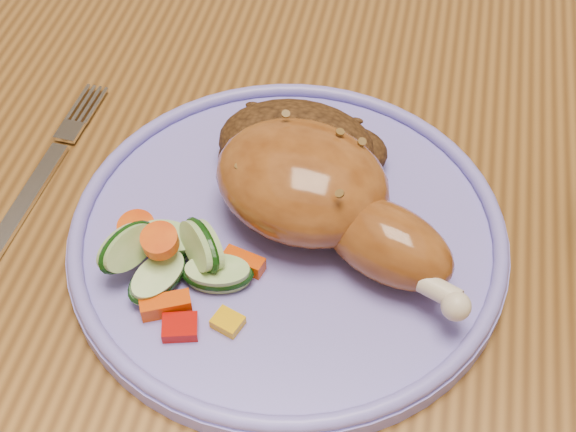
% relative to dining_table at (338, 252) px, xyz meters
% --- Properties ---
extents(dining_table, '(0.90, 1.40, 0.75)m').
position_rel_dining_table_xyz_m(dining_table, '(0.00, 0.00, 0.00)').
color(dining_table, brown).
rests_on(dining_table, ground).
extents(plate, '(0.28, 0.28, 0.01)m').
position_rel_dining_table_xyz_m(plate, '(-0.03, -0.06, 0.09)').
color(plate, '#7970D9').
rests_on(plate, dining_table).
extents(plate_rim, '(0.28, 0.28, 0.01)m').
position_rel_dining_table_xyz_m(plate_rim, '(-0.03, -0.06, 0.10)').
color(plate_rim, '#7970D9').
rests_on(plate_rim, plate).
extents(chicken_leg, '(0.18, 0.14, 0.06)m').
position_rel_dining_table_xyz_m(chicken_leg, '(-0.01, -0.05, 0.12)').
color(chicken_leg, brown).
rests_on(chicken_leg, plate).
extents(rice_pilaf, '(0.11, 0.08, 0.05)m').
position_rel_dining_table_xyz_m(rice_pilaf, '(-0.03, -0.00, 0.11)').
color(rice_pilaf, '#402510').
rests_on(rice_pilaf, plate).
extents(vegetable_pile, '(0.10, 0.09, 0.04)m').
position_rel_dining_table_xyz_m(vegetable_pile, '(-0.09, -0.11, 0.11)').
color(vegetable_pile, '#A50A05').
rests_on(vegetable_pile, plate).
extents(fork, '(0.02, 0.16, 0.00)m').
position_rel_dining_table_xyz_m(fork, '(-0.21, -0.04, 0.09)').
color(fork, silver).
rests_on(fork, dining_table).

